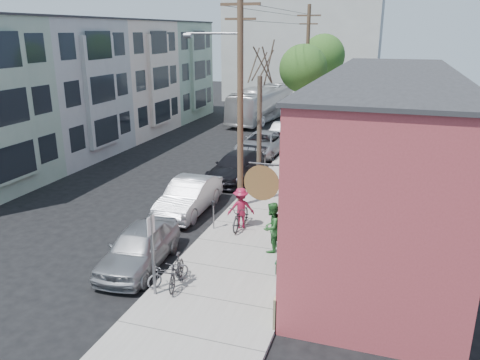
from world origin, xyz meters
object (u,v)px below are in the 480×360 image
(patio_chair_a, at_px, (288,250))
(car_4, at_px, (281,131))
(car_2, at_px, (236,167))
(patron_green, at_px, (272,227))
(sign_post, at_px, (152,247))
(tree_leafy_mid, at_px, (303,69))
(utility_pole_near, at_px, (239,97))
(car_3, at_px, (262,144))
(bus, at_px, (262,104))
(parking_meter_far, at_px, (265,161))
(parked_bike_b, at_px, (168,273))
(cyclist, at_px, (241,208))
(parking_meter_near, at_px, (213,210))
(tree_leafy_far, at_px, (324,56))
(parked_bike_a, at_px, (176,271))
(patron_grey, at_px, (290,231))
(tree_bare, at_px, (259,137))
(patio_chair_b, at_px, (283,261))
(car_1, at_px, (189,196))
(car_0, at_px, (139,247))

(patio_chair_a, bearing_deg, car_4, 90.41)
(car_2, bearing_deg, patron_green, -57.99)
(sign_post, height_order, tree_leafy_mid, tree_leafy_mid)
(car_2, xyz_separation_m, car_4, (0.00, 11.22, -0.12))
(sign_post, bearing_deg, utility_pole_near, 89.73)
(tree_leafy_mid, relative_size, car_3, 1.28)
(patron_green, relative_size, bus, 0.17)
(parking_meter_far, xyz_separation_m, utility_pole_near, (0.14, -5.23, 4.43))
(patron_green, xyz_separation_m, parked_bike_b, (-2.65, -3.46, -0.57))
(car_4, bearing_deg, car_2, -86.21)
(cyclist, xyz_separation_m, car_4, (-2.52, 18.10, -0.40))
(car_4, bearing_deg, parked_bike_b, -82.07)
(parking_meter_near, height_order, patio_chair_a, parking_meter_near)
(tree_leafy_far, bearing_deg, sign_post, -90.83)
(tree_leafy_mid, height_order, patio_chair_a, tree_leafy_mid)
(parking_meter_far, xyz_separation_m, patio_chair_a, (3.69, -10.21, -0.39))
(parking_meter_near, relative_size, bus, 0.11)
(bus, bearing_deg, parking_meter_near, -73.64)
(cyclist, bearing_deg, parking_meter_near, 1.31)
(sign_post, xyz_separation_m, parked_bike_a, (0.44, 0.71, -1.15))
(patron_grey, height_order, bus, bus)
(tree_bare, xyz_separation_m, cyclist, (0.52, -4.57, -2.12))
(car_3, bearing_deg, patron_green, -69.76)
(sign_post, relative_size, patio_chair_b, 3.18)
(cyclist, height_order, car_3, cyclist)
(car_1, bearing_deg, patron_grey, -28.43)
(patron_grey, height_order, parked_bike_b, patron_grey)
(sign_post, xyz_separation_m, car_3, (-1.66, 18.80, -1.05))
(cyclist, xyz_separation_m, parked_bike_a, (-0.53, -5.27, -0.36))
(parking_meter_far, xyz_separation_m, tree_leafy_mid, (0.55, 8.00, 4.72))
(car_0, bearing_deg, tree_leafy_mid, 79.32)
(parking_meter_near, relative_size, patron_green, 0.63)
(patio_chair_a, relative_size, parked_bike_a, 0.50)
(cyclist, distance_m, bus, 26.19)
(utility_pole_near, xyz_separation_m, parked_bike_b, (0.09, -7.82, -4.85))
(patron_grey, bearing_deg, car_1, -108.42)
(cyclist, height_order, parked_bike_a, cyclist)
(utility_pole_near, bearing_deg, parked_bike_b, -89.31)
(car_4, distance_m, bus, 8.27)
(cyclist, height_order, car_2, cyclist)
(tree_leafy_mid, xyz_separation_m, parked_bike_a, (-0.01, -21.06, -5.02))
(car_0, bearing_deg, tree_bare, 72.21)
(cyclist, bearing_deg, car_1, -46.88)
(sign_post, xyz_separation_m, car_4, (-1.55, 24.07, -1.19))
(patron_green, bearing_deg, car_2, -135.20)
(patron_grey, bearing_deg, tree_leafy_mid, -161.05)
(patron_grey, bearing_deg, car_3, -151.30)
(parked_bike_b, distance_m, bus, 31.18)
(patio_chair_a, xyz_separation_m, cyclist, (-2.62, 2.42, 0.45))
(patron_green, distance_m, car_0, 4.98)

